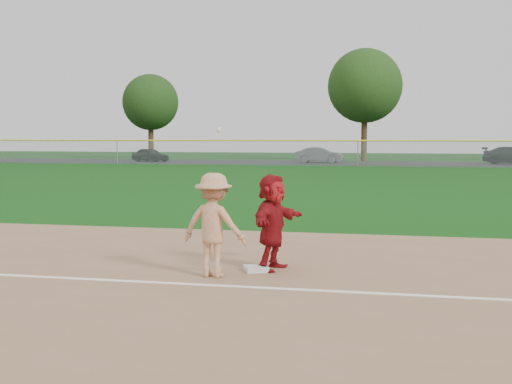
% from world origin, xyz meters
% --- Properties ---
extents(ground, '(160.00, 160.00, 0.00)m').
position_xyz_m(ground, '(0.00, 0.00, 0.00)').
color(ground, '#0D3F0C').
rests_on(ground, ground).
extents(foul_line, '(60.00, 0.10, 0.01)m').
position_xyz_m(foul_line, '(0.00, -0.80, 0.03)').
color(foul_line, white).
rests_on(foul_line, infield_dirt).
extents(parking_asphalt, '(120.00, 10.00, 0.01)m').
position_xyz_m(parking_asphalt, '(0.00, 46.00, 0.01)').
color(parking_asphalt, black).
rests_on(parking_asphalt, ground).
extents(first_base, '(0.51, 0.51, 0.09)m').
position_xyz_m(first_base, '(0.23, 0.40, 0.06)').
color(first_base, silver).
rests_on(first_base, infield_dirt).
extents(base_runner, '(0.92, 1.64, 1.68)m').
position_xyz_m(base_runner, '(0.48, 0.60, 0.86)').
color(base_runner, maroon).
rests_on(base_runner, infield_dirt).
extents(car_left, '(3.99, 2.82, 1.26)m').
position_xyz_m(car_left, '(-19.11, 45.29, 0.64)').
color(car_left, black).
rests_on(car_left, parking_asphalt).
extents(car_mid, '(4.22, 1.66, 1.37)m').
position_xyz_m(car_mid, '(-3.63, 46.06, 0.69)').
color(car_mid, '#505257').
rests_on(car_mid, parking_asphalt).
extents(first_base_play, '(1.21, 0.83, 2.48)m').
position_xyz_m(first_base_play, '(-0.37, -0.15, 0.89)').
color(first_base_play, '#ACACAF').
rests_on(first_base_play, infield_dirt).
extents(outfield_fence, '(110.00, 0.12, 110.00)m').
position_xyz_m(outfield_fence, '(0.00, 40.00, 1.96)').
color(outfield_fence, '#999EA0').
rests_on(outfield_fence, ground).
extents(tree_1, '(5.80, 5.80, 8.75)m').
position_xyz_m(tree_1, '(-22.00, 53.00, 5.83)').
color(tree_1, '#372314').
rests_on(tree_1, ground).
extents(tree_2, '(7.00, 7.00, 10.58)m').
position_xyz_m(tree_2, '(0.00, 51.50, 7.06)').
color(tree_2, '#372514').
rests_on(tree_2, ground).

